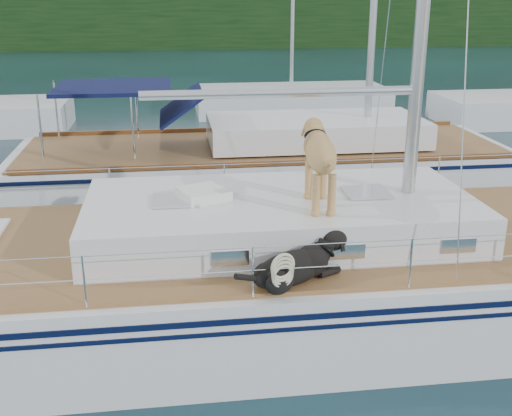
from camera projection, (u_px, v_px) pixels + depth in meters
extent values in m
plane|color=black|center=(223.00, 320.00, 9.12)|extent=(120.00, 120.00, 0.00)
cube|color=black|center=(173.00, 9.00, 50.35)|extent=(90.00, 3.00, 6.00)
cube|color=#595147|center=(174.00, 40.00, 52.25)|extent=(92.00, 1.00, 1.20)
cube|color=silver|center=(223.00, 289.00, 8.96)|extent=(12.00, 3.80, 1.40)
cube|color=olive|center=(222.00, 240.00, 8.72)|extent=(11.52, 3.50, 0.06)
cube|color=silver|center=(280.00, 216.00, 8.73)|extent=(5.20, 2.50, 0.55)
cylinder|color=silver|center=(281.00, 93.00, 8.19)|extent=(3.60, 0.12, 0.12)
cylinder|color=silver|center=(234.00, 249.00, 6.89)|extent=(10.56, 0.01, 0.01)
cylinder|color=silver|center=(212.00, 165.00, 10.17)|extent=(10.56, 0.01, 0.01)
cube|color=#1C47B4|center=(147.00, 212.00, 9.64)|extent=(0.69, 0.56, 0.05)
cube|color=white|center=(204.00, 194.00, 8.51)|extent=(0.75, 0.69, 0.15)
torus|color=beige|center=(283.00, 266.00, 6.94)|extent=(0.40, 0.25, 0.38)
cube|color=silver|center=(263.00, 175.00, 14.66)|extent=(11.00, 3.50, 1.30)
cube|color=olive|center=(263.00, 147.00, 14.45)|extent=(10.56, 3.29, 0.06)
cube|color=silver|center=(315.00, 130.00, 14.49)|extent=(4.80, 2.30, 0.55)
cube|color=#0F1840|center=(114.00, 87.00, 13.59)|extent=(2.40, 2.30, 0.08)
cube|color=silver|center=(291.00, 102.00, 24.51)|extent=(7.20, 3.00, 1.10)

